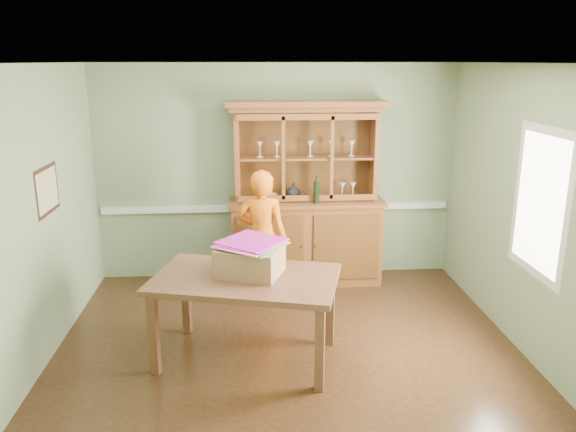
{
  "coord_description": "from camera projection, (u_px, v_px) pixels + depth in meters",
  "views": [
    {
      "loc": [
        -0.35,
        -4.97,
        2.72
      ],
      "look_at": [
        0.03,
        0.4,
        1.23
      ],
      "focal_mm": 35.0,
      "sensor_mm": 36.0,
      "label": 1
    }
  ],
  "objects": [
    {
      "name": "person",
      "position": [
        262.0,
        238.0,
        6.34
      ],
      "size": [
        0.65,
        0.51,
        1.57
      ],
      "primitive_type": "imported",
      "rotation": [
        0.0,
        0.0,
        2.87
      ],
      "color": "orange",
      "rests_on": "floor"
    },
    {
      "name": "chair_rail",
      "position": [
        277.0,
        208.0,
        7.18
      ],
      "size": [
        4.41,
        0.05,
        0.08
      ],
      "primitive_type": "cube",
      "color": "silver",
      "rests_on": "wall_back"
    },
    {
      "name": "wall_left",
      "position": [
        36.0,
        219.0,
        5.01
      ],
      "size": [
        0.0,
        4.0,
        4.0
      ],
      "primitive_type": "plane",
      "rotation": [
        1.57,
        0.0,
        1.57
      ],
      "color": "gray",
      "rests_on": "floor"
    },
    {
      "name": "window_panel",
      "position": [
        539.0,
        203.0,
        4.99
      ],
      "size": [
        0.03,
        0.96,
        1.36
      ],
      "color": "silver",
      "rests_on": "wall_right"
    },
    {
      "name": "ceiling",
      "position": [
        287.0,
        63.0,
        4.8
      ],
      "size": [
        4.5,
        4.5,
        0.0
      ],
      "primitive_type": "plane",
      "rotation": [
        3.14,
        0.0,
        0.0
      ],
      "color": "white",
      "rests_on": "wall_back"
    },
    {
      "name": "floor",
      "position": [
        287.0,
        347.0,
        5.52
      ],
      "size": [
        4.5,
        4.5,
        0.0
      ],
      "primitive_type": "plane",
      "color": "#422A15",
      "rests_on": "ground"
    },
    {
      "name": "dining_table",
      "position": [
        246.0,
        286.0,
        5.12
      ],
      "size": [
        1.85,
        1.37,
        0.83
      ],
      "rotation": [
        0.0,
        0.0,
        -0.25
      ],
      "color": "brown",
      "rests_on": "floor"
    },
    {
      "name": "framed_map",
      "position": [
        48.0,
        190.0,
        5.25
      ],
      "size": [
        0.03,
        0.6,
        0.46
      ],
      "color": "#311C13",
      "rests_on": "wall_left"
    },
    {
      "name": "cardboard_box",
      "position": [
        250.0,
        261.0,
        5.12
      ],
      "size": [
        0.68,
        0.61,
        0.26
      ],
      "primitive_type": "cube",
      "rotation": [
        0.0,
        0.0,
        -0.36
      ],
      "color": "#9E7351",
      "rests_on": "dining_table"
    },
    {
      "name": "wall_back",
      "position": [
        276.0,
        173.0,
        7.09
      ],
      "size": [
        4.5,
        0.0,
        4.5
      ],
      "primitive_type": "plane",
      "rotation": [
        1.57,
        0.0,
        0.0
      ],
      "color": "gray",
      "rests_on": "floor"
    },
    {
      "name": "wall_front",
      "position": [
        311.0,
        306.0,
        3.24
      ],
      "size": [
        4.5,
        0.0,
        4.5
      ],
      "primitive_type": "plane",
      "rotation": [
        -1.57,
        0.0,
        0.0
      ],
      "color": "gray",
      "rests_on": "floor"
    },
    {
      "name": "china_hutch",
      "position": [
        306.0,
        220.0,
        7.01
      ],
      "size": [
        1.92,
        0.63,
        2.26
      ],
      "color": "brown",
      "rests_on": "floor"
    },
    {
      "name": "wall_right",
      "position": [
        524.0,
        210.0,
        5.32
      ],
      "size": [
        0.0,
        4.0,
        4.0
      ],
      "primitive_type": "plane",
      "rotation": [
        1.57,
        0.0,
        -1.57
      ],
      "color": "gray",
      "rests_on": "floor"
    },
    {
      "name": "kite_stack",
      "position": [
        252.0,
        244.0,
        5.12
      ],
      "size": [
        0.7,
        0.7,
        0.04
      ],
      "rotation": [
        0.0,
        0.0,
        0.98
      ],
      "color": "#59CE3C",
      "rests_on": "cardboard_box"
    }
  ]
}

